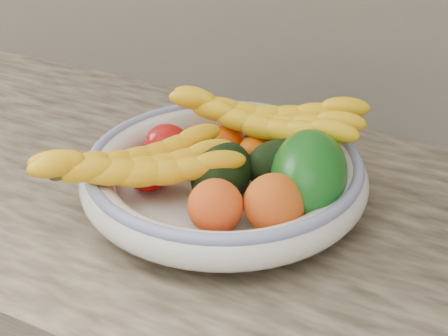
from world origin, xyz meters
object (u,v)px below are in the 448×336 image
green_mango (309,174)px  banana_bunch_front (137,170)px  banana_bunch_back (264,124)px  fruit_bowl (224,175)px

green_mango → banana_bunch_front: 0.22m
green_mango → banana_bunch_back: (-0.10, 0.08, 0.01)m
banana_bunch_front → banana_bunch_back: bearing=13.5°
green_mango → banana_bunch_back: size_ratio=0.50×
banana_bunch_front → green_mango: bearing=-21.9°
banana_bunch_back → banana_bunch_front: bearing=-125.4°
fruit_bowl → green_mango: size_ratio=2.59×
fruit_bowl → banana_bunch_front: banana_bunch_front is taller
fruit_bowl → banana_bunch_back: (0.01, 0.09, 0.04)m
green_mango → banana_bunch_back: bearing=119.0°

